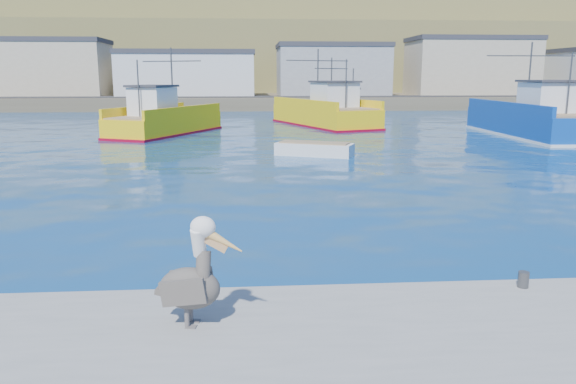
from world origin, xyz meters
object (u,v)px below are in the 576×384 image
Objects in this scene: boat_orange at (338,112)px; skiff_mid at (314,150)px; trawler_yellow_b at (325,113)px; skiff_far at (508,122)px; pelican at (193,279)px; trawler_yellow_a at (164,121)px; trawler_blue at (537,120)px.

boat_orange reaches higher than skiff_mid.
trawler_yellow_b is 16.34m from skiff_far.
trawler_yellow_b is 7.72× the size of pelican.
trawler_yellow_a is 17.48m from boat_orange.
skiff_mid is 1.13× the size of skiff_far.
skiff_mid is (-3.22, -18.66, -0.83)m from trawler_yellow_b.
boat_orange is 22.16m from skiff_mid.
skiff_far is (16.30, -0.69, -0.87)m from trawler_yellow_b.
trawler_yellow_a is at bearing 172.95° from trawler_blue.
trawler_yellow_a reaches higher than boat_orange.
skiff_mid is at bearing -50.97° from trawler_yellow_a.
boat_orange is 4.49× the size of pelican.
boat_orange is 1.78× the size of skiff_mid.
trawler_yellow_a is 34.97m from pelican.
trawler_blue is at bearing 27.09° from skiff_mid.
trawler_blue is 3.14× the size of skiff_mid.
skiff_far is 2.24× the size of pelican.
pelican reaches higher than skiff_far.
trawler_yellow_b reaches higher than skiff_far.
trawler_yellow_a is 2.93× the size of skiff_far.
pelican is (-7.83, -40.98, 0.13)m from trawler_yellow_b.
trawler_blue is 3.53× the size of skiff_far.
boat_orange reaches higher than skiff_far.
trawler_yellow_b is (13.14, 6.41, 0.10)m from trawler_yellow_a.
trawler_blue is 9.39m from skiff_far.
trawler_yellow_a is 15.77m from skiff_mid.
pelican is (-4.61, -22.32, 0.96)m from skiff_mid.
trawler_yellow_b reaches higher than skiff_mid.
trawler_yellow_b is 18.95m from skiff_mid.
trawler_yellow_a is 0.85× the size of trawler_yellow_b.
skiff_far is at bearing 76.53° from trawler_blue.
trawler_blue is at bearing -45.52° from boat_orange.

